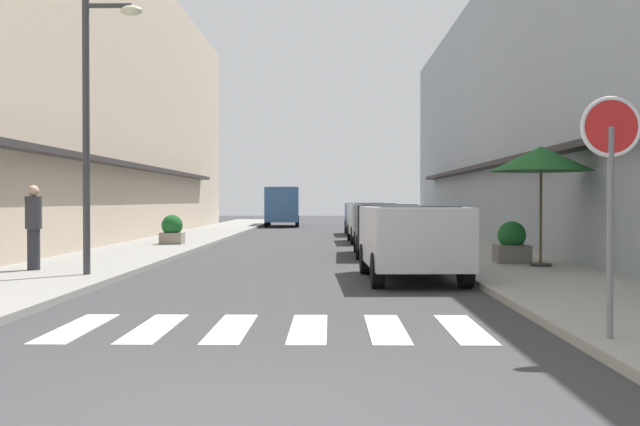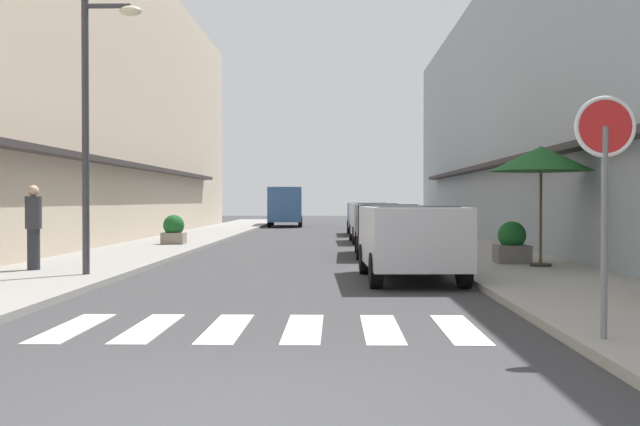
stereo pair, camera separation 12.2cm
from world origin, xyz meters
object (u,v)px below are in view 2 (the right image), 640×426
at_px(cafe_umbrella, 541,159).
at_px(planter_midblock, 512,244).
at_px(parked_car_mid, 388,224).
at_px(round_street_sign, 605,153).
at_px(delivery_van, 286,203).
at_px(planter_far, 174,230).
at_px(pedestrian_walking_near, 33,225).
at_px(parked_car_distant, 368,215).
at_px(parked_car_near, 410,234).
at_px(parked_car_far, 375,218).
at_px(street_lamp, 95,106).

xyz_separation_m(cafe_umbrella, planter_midblock, (-0.42, 0.91, -1.92)).
height_order(parked_car_mid, round_street_sign, round_street_sign).
bearing_deg(delivery_van, planter_far, -96.48).
bearing_deg(pedestrian_walking_near, round_street_sign, -156.24).
bearing_deg(parked_car_distant, delivery_van, 111.62).
height_order(parked_car_near, parked_car_far, same).
bearing_deg(planter_midblock, delivery_van, 104.04).
bearing_deg(parked_car_distant, cafe_umbrella, -80.39).
distance_m(parked_car_near, pedestrian_walking_near, 7.87).
height_order(delivery_van, planter_midblock, delivery_van).
relative_size(parked_car_distant, delivery_van, 0.79).
distance_m(parked_car_distant, street_lamp, 21.27).
bearing_deg(street_lamp, round_street_sign, -42.55).
xyz_separation_m(parked_car_mid, parked_car_far, (0.00, 6.98, -0.00)).
distance_m(cafe_umbrella, pedestrian_walking_near, 11.03).
relative_size(parked_car_mid, parked_car_distant, 0.99).
relative_size(parked_car_far, round_street_sign, 1.55).
bearing_deg(planter_midblock, parked_car_mid, 124.98).
height_order(parked_car_near, pedestrian_walking_near, pedestrian_walking_near).
height_order(parked_car_mid, planter_far, parked_car_mid).
relative_size(parked_car_far, parked_car_distant, 0.91).
distance_m(street_lamp, pedestrian_walking_near, 3.02).
relative_size(planter_far, pedestrian_walking_near, 0.55).
relative_size(parked_car_far, planter_midblock, 4.07).
bearing_deg(planter_far, parked_car_distant, 54.24).
relative_size(parked_car_distant, planter_midblock, 4.46).
distance_m(delivery_van, round_street_sign, 38.97).
xyz_separation_m(cafe_umbrella, pedestrian_walking_near, (-10.88, -1.09, -1.43)).
distance_m(parked_car_far, planter_far, 7.57).
bearing_deg(round_street_sign, planter_far, 115.18).
bearing_deg(parked_car_far, cafe_umbrella, -75.27).
xyz_separation_m(round_street_sign, pedestrian_walking_near, (-9.18, 7.91, -1.02)).
height_order(round_street_sign, planter_midblock, round_street_sign).
bearing_deg(cafe_umbrella, pedestrian_walking_near, -174.28).
relative_size(parked_car_near, pedestrian_walking_near, 2.34).
distance_m(delivery_van, planter_far, 21.10).
bearing_deg(parked_car_distant, parked_car_mid, -90.00).
bearing_deg(delivery_van, parked_car_mid, -79.70).
bearing_deg(pedestrian_walking_near, parked_car_distant, -47.61).
distance_m(street_lamp, cafe_umbrella, 9.55).
bearing_deg(planter_midblock, parked_car_far, 103.81).
xyz_separation_m(parked_car_distant, cafe_umbrella, (3.07, -18.14, 1.56)).
bearing_deg(parked_car_mid, pedestrian_walking_near, -143.51).
relative_size(parked_car_near, delivery_van, 0.76).
relative_size(parked_car_far, delivery_van, 0.72).
xyz_separation_m(street_lamp, pedestrian_walking_near, (-1.61, 0.96, -2.37)).
bearing_deg(parked_car_near, parked_car_far, 90.00).
bearing_deg(round_street_sign, planter_midblock, 82.64).
relative_size(parked_car_distant, street_lamp, 0.80).
xyz_separation_m(street_lamp, planter_far, (-0.69, 10.61, -2.85)).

